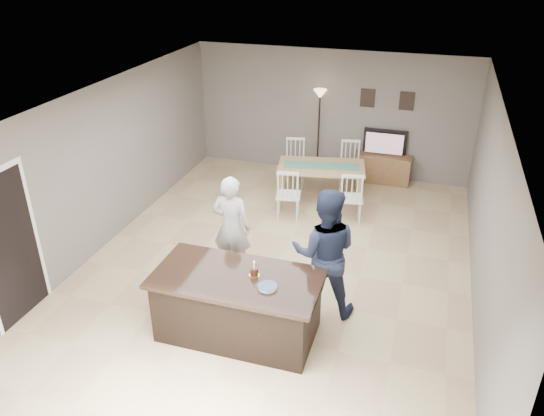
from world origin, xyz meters
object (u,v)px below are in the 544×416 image
(television, at_px, (385,143))
(plate_stack, at_px, (268,287))
(kitchen_island, at_px, (238,305))
(dining_table, at_px, (321,172))
(woman, at_px, (232,227))
(birthday_cake, at_px, (254,272))
(man, at_px, (325,253))
(floor_lamp, at_px, (319,109))
(tv_console, at_px, (382,169))

(television, xyz_separation_m, plate_stack, (-0.75, -5.76, 0.06))
(kitchen_island, distance_m, television, 5.78)
(plate_stack, distance_m, dining_table, 4.32)
(woman, xyz_separation_m, birthday_cake, (0.78, -1.20, 0.12))
(kitchen_island, xyz_separation_m, birthday_cake, (0.20, 0.10, 0.50))
(man, relative_size, dining_table, 0.87)
(television, height_order, floor_lamp, floor_lamp)
(kitchen_island, relative_size, man, 1.15)
(kitchen_island, xyz_separation_m, man, (0.95, 0.83, 0.48))
(tv_console, relative_size, birthday_cake, 5.63)
(television, distance_m, floor_lamp, 1.55)
(kitchen_island, distance_m, floor_lamp, 5.69)
(kitchen_island, xyz_separation_m, television, (1.20, 5.64, 0.41))
(woman, bearing_deg, floor_lamp, -95.20)
(dining_table, bearing_deg, kitchen_island, -103.02)
(television, bearing_deg, man, 87.03)
(birthday_cake, relative_size, floor_lamp, 0.11)
(kitchen_island, height_order, dining_table, dining_table)
(tv_console, xyz_separation_m, man, (-0.25, -4.74, 0.64))
(floor_lamp, bearing_deg, man, -76.16)
(television, bearing_deg, birthday_cake, 79.79)
(television, bearing_deg, dining_table, 54.62)
(woman, xyz_separation_m, man, (1.53, -0.47, 0.11))
(dining_table, bearing_deg, floor_lamp, 94.50)
(woman, distance_m, plate_stack, 1.75)
(kitchen_island, relative_size, television, 2.35)
(dining_table, bearing_deg, woman, -115.25)
(kitchen_island, distance_m, plate_stack, 0.66)
(man, relative_size, floor_lamp, 0.99)
(dining_table, bearing_deg, man, -87.56)
(kitchen_island, distance_m, dining_table, 4.19)
(man, distance_m, plate_stack, 1.07)
(kitchen_island, bearing_deg, birthday_cake, 25.47)
(television, xyz_separation_m, dining_table, (-1.04, -1.46, -0.22))
(tv_console, relative_size, man, 0.64)
(kitchen_island, bearing_deg, woman, 114.02)
(man, height_order, dining_table, man)
(television, xyz_separation_m, man, (-0.25, -4.81, 0.07))
(plate_stack, bearing_deg, tv_console, 82.46)
(tv_console, bearing_deg, floor_lamp, 179.19)
(tv_console, xyz_separation_m, woman, (-1.78, -4.27, 0.53))
(floor_lamp, bearing_deg, woman, -94.75)
(television, height_order, dining_table, television)
(television, bearing_deg, woman, 67.70)
(television, bearing_deg, kitchen_island, 77.99)
(kitchen_island, height_order, woman, woman)
(birthday_cake, bearing_deg, plate_stack, -41.21)
(tv_console, bearing_deg, woman, -112.62)
(kitchen_island, height_order, floor_lamp, floor_lamp)
(birthday_cake, xyz_separation_m, floor_lamp, (-0.42, 5.49, 0.52))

